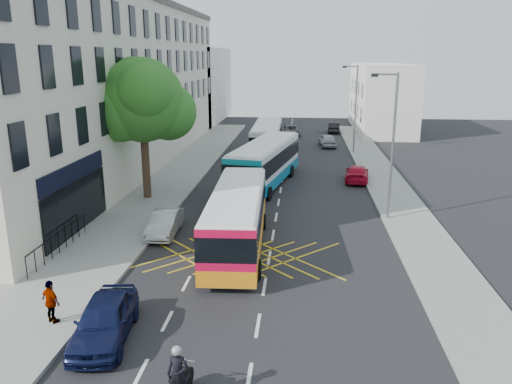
% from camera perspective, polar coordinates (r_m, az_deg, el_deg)
% --- Properties ---
extents(ground, '(120.00, 120.00, 0.00)m').
position_cam_1_polar(ground, '(17.82, 0.22, -15.00)').
color(ground, black).
rests_on(ground, ground).
extents(pavement_left, '(5.00, 70.00, 0.15)m').
position_cam_1_polar(pavement_left, '(33.10, -12.26, -0.66)').
color(pavement_left, gray).
rests_on(pavement_left, ground).
extents(pavement_right, '(3.00, 70.00, 0.15)m').
position_cam_1_polar(pavement_right, '(32.20, 16.05, -1.37)').
color(pavement_right, gray).
rests_on(pavement_right, ground).
extents(terrace_main, '(8.30, 45.00, 13.50)m').
position_cam_1_polar(terrace_main, '(42.72, -16.16, 11.74)').
color(terrace_main, beige).
rests_on(terrace_main, ground).
extents(terrace_far, '(8.00, 20.00, 10.00)m').
position_cam_1_polar(terrace_far, '(72.09, -7.22, 12.04)').
color(terrace_far, silver).
rests_on(terrace_far, ground).
extents(building_right, '(6.00, 18.00, 8.00)m').
position_cam_1_polar(building_right, '(64.25, 14.10, 10.43)').
color(building_right, silver).
rests_on(building_right, ground).
extents(street_tree, '(6.30, 5.70, 8.80)m').
position_cam_1_polar(street_tree, '(31.96, -12.94, 10.10)').
color(street_tree, '#382619').
rests_on(street_tree, pavement_left).
extents(lamp_near, '(1.45, 0.15, 8.00)m').
position_cam_1_polar(lamp_near, '(28.09, 15.20, 5.83)').
color(lamp_near, slate).
rests_on(lamp_near, pavement_right).
extents(lamp_far, '(1.45, 0.15, 8.00)m').
position_cam_1_polar(lamp_far, '(47.77, 11.21, 9.79)').
color(lamp_far, slate).
rests_on(lamp_far, pavement_right).
extents(railings, '(0.08, 5.60, 1.14)m').
position_cam_1_polar(railings, '(24.81, -21.64, -5.29)').
color(railings, black).
rests_on(railings, pavement_left).
extents(bus_near, '(2.85, 10.30, 2.87)m').
position_cam_1_polar(bus_near, '(23.80, -2.17, -3.01)').
color(bus_near, silver).
rests_on(bus_near, ground).
extents(bus_mid, '(4.62, 11.31, 3.10)m').
position_cam_1_polar(bus_mid, '(35.46, 1.05, 3.34)').
color(bus_mid, silver).
rests_on(bus_mid, ground).
extents(bus_far, '(2.73, 10.54, 2.95)m').
position_cam_1_polar(bus_far, '(46.51, 1.25, 6.13)').
color(bus_far, silver).
rests_on(bus_far, ground).
extents(motorbike, '(0.66, 1.98, 1.76)m').
position_cam_1_polar(motorbike, '(14.16, -8.88, -20.14)').
color(motorbike, black).
rests_on(motorbike, ground).
extents(parked_car_blue, '(2.16, 4.30, 1.41)m').
position_cam_1_polar(parked_car_blue, '(17.45, -16.91, -13.78)').
color(parked_car_blue, '#0E1438').
rests_on(parked_car_blue, ground).
extents(parked_car_silver, '(1.43, 3.78, 1.23)m').
position_cam_1_polar(parked_car_silver, '(26.29, -10.38, -3.52)').
color(parked_car_silver, '#ACB0B4').
rests_on(parked_car_silver, ground).
extents(red_hatchback, '(2.14, 4.25, 1.18)m').
position_cam_1_polar(red_hatchback, '(37.59, 11.46, 2.10)').
color(red_hatchback, '#B10723').
rests_on(red_hatchback, ground).
extents(distant_car_grey, '(2.49, 4.53, 1.20)m').
position_cam_1_polar(distant_car_grey, '(58.16, 3.94, 7.00)').
color(distant_car_grey, '#43444B').
rests_on(distant_car_grey, ground).
extents(distant_car_silver, '(1.86, 3.92, 1.30)m').
position_cam_1_polar(distant_car_silver, '(51.58, 8.17, 5.87)').
color(distant_car_silver, '#9FA0A6').
rests_on(distant_car_silver, ground).
extents(distant_car_dark, '(1.58, 3.87, 1.25)m').
position_cam_1_polar(distant_car_dark, '(61.34, 8.91, 7.31)').
color(distant_car_dark, black).
rests_on(distant_car_dark, ground).
extents(pedestrian_far, '(0.98, 0.77, 1.55)m').
position_cam_1_polar(pedestrian_far, '(18.68, -22.38, -11.53)').
color(pedestrian_far, gray).
rests_on(pedestrian_far, pavement_left).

